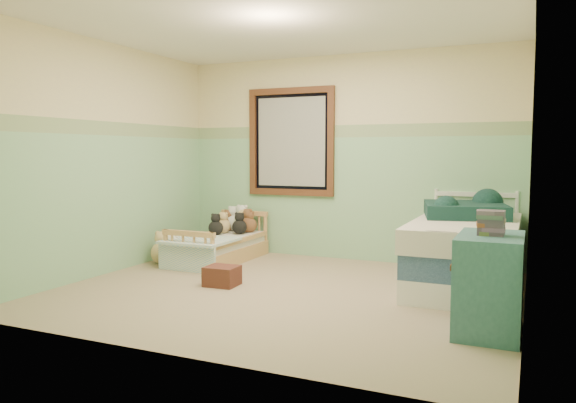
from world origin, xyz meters
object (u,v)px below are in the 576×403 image
at_px(toddler_bed_frame, 219,253).
at_px(twin_bed_frame, 465,276).
at_px(floor_book, 213,277).
at_px(red_pillow, 222,276).
at_px(dresser, 489,284).
at_px(plush_floor_cream, 172,255).
at_px(plush_floor_tan, 162,253).

height_order(toddler_bed_frame, twin_bed_frame, twin_bed_frame).
bearing_deg(floor_book, red_pillow, -8.12).
bearing_deg(twin_bed_frame, dresser, -76.89).
height_order(twin_bed_frame, dresser, dresser).
bearing_deg(floor_book, dresser, 22.07).
distance_m(plush_floor_cream, dresser, 3.71).
bearing_deg(toddler_bed_frame, red_pillow, -57.65).
relative_size(plush_floor_tan, floor_book, 1.10).
distance_m(toddler_bed_frame, floor_book, 0.96).
bearing_deg(plush_floor_tan, red_pillow, -28.02).
height_order(toddler_bed_frame, plush_floor_cream, plush_floor_cream).
relative_size(plush_floor_tan, twin_bed_frame, 0.14).
bearing_deg(red_pillow, twin_bed_frame, 22.74).
relative_size(toddler_bed_frame, floor_book, 5.67).
relative_size(plush_floor_cream, red_pillow, 0.82).
xyz_separation_m(dresser, floor_book, (-2.76, 0.66, -0.35)).
distance_m(plush_floor_tan, dresser, 3.88).
bearing_deg(red_pillow, plush_floor_tan, 151.98).
height_order(toddler_bed_frame, red_pillow, red_pillow).
bearing_deg(twin_bed_frame, toddler_bed_frame, 176.75).
height_order(toddler_bed_frame, floor_book, toddler_bed_frame).
xyz_separation_m(plush_floor_tan, dresser, (3.72, -1.07, 0.23)).
height_order(plush_floor_cream, floor_book, plush_floor_cream).
xyz_separation_m(toddler_bed_frame, plush_floor_cream, (-0.35, -0.47, 0.04)).
distance_m(toddler_bed_frame, plush_floor_cream, 0.59).
relative_size(plush_floor_cream, floor_book, 1.07).
bearing_deg(floor_book, toddler_bed_frame, 153.02).
height_order(dresser, floor_book, dresser).
relative_size(dresser, red_pillow, 2.32).
relative_size(plush_floor_tan, dresser, 0.36).
xyz_separation_m(twin_bed_frame, red_pillow, (-2.20, -0.92, -0.01)).
distance_m(plush_floor_tan, red_pillow, 1.36).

